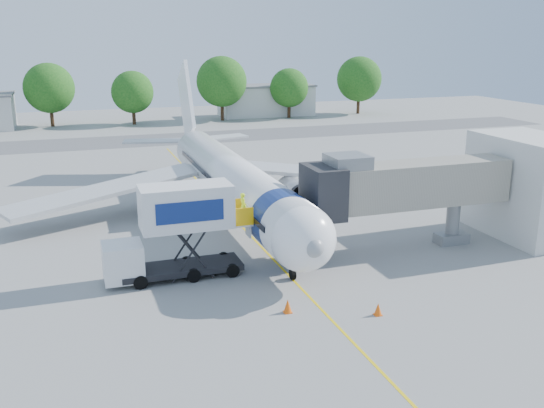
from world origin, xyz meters
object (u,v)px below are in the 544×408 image
object	(u,v)px
catering_hiloader	(175,232)
ground_tug	(420,334)
aircraft	(231,179)
jet_bridge	(396,186)

from	to	relation	value
catering_hiloader	ground_tug	xyz separation A→B (m)	(8.94, -11.76, -2.11)
aircraft	catering_hiloader	distance (m)	12.77
jet_bridge	ground_tug	bearing A→B (deg)	-114.34
aircraft	catering_hiloader	bearing A→B (deg)	-119.41
jet_bridge	ground_tug	size ratio (longest dim) A/B	4.21
ground_tug	jet_bridge	bearing A→B (deg)	73.80
aircraft	jet_bridge	distance (m)	13.77
aircraft	ground_tug	size ratio (longest dim) A/B	11.42
aircraft	ground_tug	distance (m)	23.16
jet_bridge	ground_tug	world-z (taller)	jet_bridge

